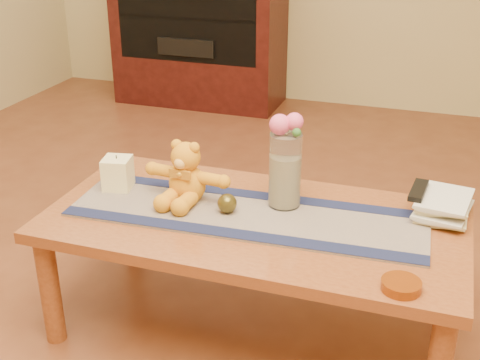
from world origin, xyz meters
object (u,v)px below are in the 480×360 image
(glass_vase, at_px, (285,170))
(bronze_ball, at_px, (227,203))
(tv_remote, at_px, (418,190))
(book_bottom, at_px, (416,209))
(amber_dish, at_px, (401,285))
(teddy_bear, at_px, (187,172))
(pillar_candle, at_px, (118,173))

(glass_vase, bearing_deg, bronze_ball, -145.02)
(bronze_ball, distance_m, tv_remote, 0.64)
(book_bottom, relative_size, tv_remote, 1.39)
(bronze_ball, xyz_separation_m, amber_dish, (0.60, -0.27, -0.03))
(teddy_bear, distance_m, pillar_candle, 0.28)
(book_bottom, bearing_deg, teddy_bear, -165.44)
(teddy_bear, distance_m, bronze_ball, 0.19)
(glass_vase, relative_size, tv_remote, 1.62)
(glass_vase, bearing_deg, book_bottom, 13.86)
(teddy_bear, height_order, book_bottom, teddy_bear)
(bronze_ball, distance_m, amber_dish, 0.66)
(teddy_bear, xyz_separation_m, tv_remote, (0.77, 0.16, -0.03))
(glass_vase, height_order, book_bottom, glass_vase)
(pillar_candle, distance_m, amber_dish, 1.09)
(bronze_ball, relative_size, amber_dish, 0.60)
(bronze_ball, xyz_separation_m, book_bottom, (0.61, 0.23, -0.03))
(teddy_bear, height_order, pillar_candle, teddy_bear)
(glass_vase, bearing_deg, pillar_candle, -174.28)
(book_bottom, height_order, amber_dish, amber_dish)
(bronze_ball, height_order, amber_dish, bronze_ball)
(teddy_bear, height_order, bronze_ball, teddy_bear)
(glass_vase, bearing_deg, tv_remote, 12.66)
(book_bottom, bearing_deg, bronze_ball, -157.39)
(pillar_candle, bearing_deg, tv_remote, 8.65)
(pillar_candle, bearing_deg, bronze_ball, -7.19)
(glass_vase, distance_m, tv_remote, 0.45)
(teddy_bear, xyz_separation_m, bronze_ball, (0.17, -0.06, -0.07))
(teddy_bear, xyz_separation_m, glass_vase, (0.34, 0.06, 0.03))
(pillar_candle, xyz_separation_m, amber_dish, (1.04, -0.32, -0.05))
(pillar_candle, distance_m, glass_vase, 0.62)
(pillar_candle, bearing_deg, glass_vase, 5.72)
(pillar_candle, relative_size, amber_dish, 1.05)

